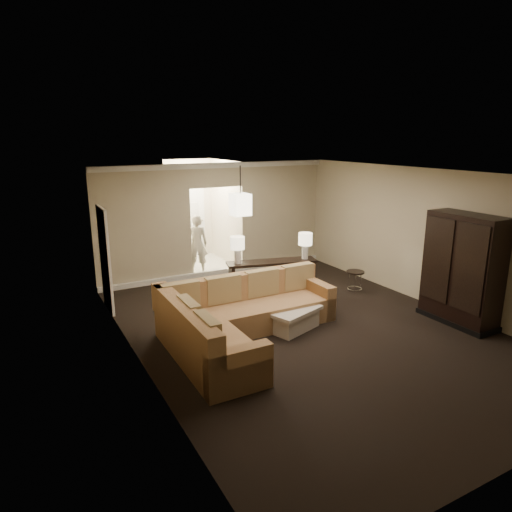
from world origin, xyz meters
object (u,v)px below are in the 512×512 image
sectional_sofa (238,319)px  drink_table (355,277)px  console_table (272,274)px  person (197,241)px  armoire (462,272)px  coffee_table (285,316)px

sectional_sofa → drink_table: (3.40, 0.95, -0.03)m
console_table → person: size_ratio=1.21×
drink_table → sectional_sofa: bearing=-164.4°
armoire → drink_table: (-0.58, 2.24, -0.64)m
person → coffee_table: bearing=112.0°
console_table → armoire: armoire is taller
sectional_sofa → coffee_table: (1.01, 0.09, -0.18)m
console_table → drink_table: console_table is taller
sectional_sofa → coffee_table: sectional_sofa is taller
coffee_table → sectional_sofa: bearing=-175.1°
sectional_sofa → coffee_table: size_ratio=2.57×
coffee_table → person: bearing=92.5°
armoire → drink_table: bearing=104.6°
coffee_table → console_table: bearing=67.5°
sectional_sofa → armoire: (3.98, -1.30, 0.61)m
person → sectional_sofa: bearing=97.9°
console_table → drink_table: 1.88m
coffee_table → person: (-0.17, 3.96, 0.63)m
armoire → drink_table: size_ratio=4.17×
coffee_table → drink_table: bearing=19.8°
armoire → person: (-3.14, 5.34, -0.15)m
sectional_sofa → drink_table: bearing=16.0°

